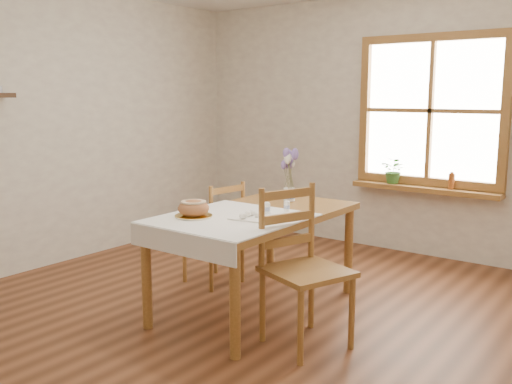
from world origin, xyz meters
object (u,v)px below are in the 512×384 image
(chair_right, at_px, (307,269))
(flower_vase, at_px, (289,195))
(dining_table, at_px, (256,223))
(bread_plate, at_px, (194,216))
(chair_left, at_px, (213,232))

(chair_right, xyz_separation_m, flower_vase, (-0.67, 0.80, 0.29))
(dining_table, height_order, bread_plate, bread_plate)
(dining_table, relative_size, chair_left, 1.81)
(chair_right, relative_size, bread_plate, 4.00)
(chair_left, distance_m, chair_right, 1.44)
(bread_plate, bearing_deg, chair_right, 8.29)
(chair_left, height_order, flower_vase, chair_left)
(flower_vase, bearing_deg, bread_plate, -101.70)
(chair_right, relative_size, flower_vase, 9.87)
(chair_left, bearing_deg, flower_vase, 116.14)
(chair_left, xyz_separation_m, flower_vase, (0.64, 0.20, 0.36))
(chair_left, height_order, chair_right, chair_right)
(dining_table, relative_size, flower_vase, 15.46)
(dining_table, height_order, flower_vase, flower_vase)
(dining_table, xyz_separation_m, bread_plate, (-0.22, -0.44, 0.10))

